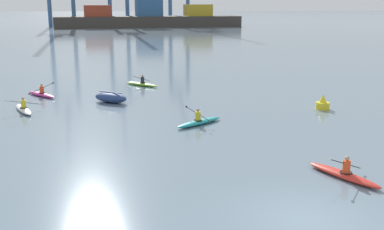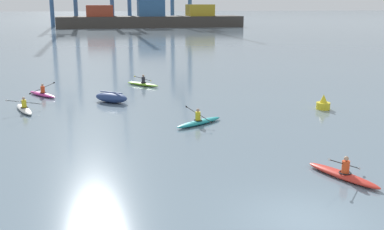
{
  "view_description": "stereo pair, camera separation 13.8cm",
  "coord_description": "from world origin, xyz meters",
  "px_view_note": "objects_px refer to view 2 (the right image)",
  "views": [
    {
      "loc": [
        -6.3,
        -12.46,
        6.8
      ],
      "look_at": [
        -1.23,
        12.36,
        0.6
      ],
      "focal_mm": 42.84,
      "sensor_mm": 36.0,
      "label": 1
    },
    {
      "loc": [
        -6.16,
        -12.49,
        6.8
      ],
      "look_at": [
        -1.23,
        12.36,
        0.6
      ],
      "focal_mm": 42.84,
      "sensor_mm": 36.0,
      "label": 2
    }
  ],
  "objects_px": {
    "capsized_dinghy": "(111,98)",
    "channel_buoy": "(323,104)",
    "kayak_teal": "(199,122)",
    "kayak_magenta": "(42,94)",
    "kayak_lime": "(143,84)",
    "kayak_white": "(24,109)",
    "container_barge": "(151,18)",
    "kayak_red": "(343,174)"
  },
  "relations": [
    {
      "from": "capsized_dinghy",
      "to": "channel_buoy",
      "type": "bearing_deg",
      "value": -19.64
    },
    {
      "from": "kayak_teal",
      "to": "kayak_magenta",
      "type": "xyz_separation_m",
      "value": [
        -9.82,
        10.43,
        0.0
      ]
    },
    {
      "from": "capsized_dinghy",
      "to": "kayak_lime",
      "type": "height_order",
      "value": "kayak_lime"
    },
    {
      "from": "kayak_white",
      "to": "kayak_teal",
      "type": "bearing_deg",
      "value": -27.67
    },
    {
      "from": "container_barge",
      "to": "kayak_teal",
      "type": "relative_size",
      "value": 16.59
    },
    {
      "from": "kayak_lime",
      "to": "kayak_magenta",
      "type": "relative_size",
      "value": 0.94
    },
    {
      "from": "kayak_lime",
      "to": "kayak_white",
      "type": "distance_m",
      "value": 11.56
    },
    {
      "from": "kayak_lime",
      "to": "kayak_white",
      "type": "height_order",
      "value": "kayak_lime"
    },
    {
      "from": "kayak_teal",
      "to": "kayak_red",
      "type": "distance_m",
      "value": 10.07
    },
    {
      "from": "kayak_magenta",
      "to": "kayak_red",
      "type": "relative_size",
      "value": 0.92
    },
    {
      "from": "channel_buoy",
      "to": "kayak_lime",
      "type": "xyz_separation_m",
      "value": [
        -10.85,
        11.17,
        -0.19
      ]
    },
    {
      "from": "kayak_white",
      "to": "kayak_red",
      "type": "height_order",
      "value": "kayak_red"
    },
    {
      "from": "kayak_teal",
      "to": "kayak_red",
      "type": "height_order",
      "value": "kayak_red"
    },
    {
      "from": "capsized_dinghy",
      "to": "kayak_white",
      "type": "relative_size",
      "value": 0.8
    },
    {
      "from": "container_barge",
      "to": "channel_buoy",
      "type": "relative_size",
      "value": 52.86
    },
    {
      "from": "kayak_magenta",
      "to": "channel_buoy",
      "type": "bearing_deg",
      "value": -23.69
    },
    {
      "from": "capsized_dinghy",
      "to": "channel_buoy",
      "type": "xyz_separation_m",
      "value": [
        13.63,
        -4.87,
        0.01
      ]
    },
    {
      "from": "container_barge",
      "to": "kayak_red",
      "type": "xyz_separation_m",
      "value": [
        -5.55,
        -119.88,
        -2.38
      ]
    },
    {
      "from": "capsized_dinghy",
      "to": "channel_buoy",
      "type": "relative_size",
      "value": 2.71
    },
    {
      "from": "channel_buoy",
      "to": "kayak_red",
      "type": "xyz_separation_m",
      "value": [
        -4.96,
        -11.53,
        -0.19
      ]
    },
    {
      "from": "container_barge",
      "to": "kayak_magenta",
      "type": "height_order",
      "value": "container_barge"
    },
    {
      "from": "container_barge",
      "to": "kayak_white",
      "type": "distance_m",
      "value": 107.02
    },
    {
      "from": "kayak_red",
      "to": "kayak_white",
      "type": "bearing_deg",
      "value": 134.1
    },
    {
      "from": "kayak_red",
      "to": "kayak_lime",
      "type": "bearing_deg",
      "value": 104.56
    },
    {
      "from": "kayak_teal",
      "to": "kayak_white",
      "type": "relative_size",
      "value": 0.94
    },
    {
      "from": "capsized_dinghy",
      "to": "kayak_white",
      "type": "distance_m",
      "value": 5.85
    },
    {
      "from": "kayak_teal",
      "to": "kayak_magenta",
      "type": "bearing_deg",
      "value": 133.28
    },
    {
      "from": "container_barge",
      "to": "channel_buoy",
      "type": "height_order",
      "value": "container_barge"
    },
    {
      "from": "channel_buoy",
      "to": "kayak_lime",
      "type": "distance_m",
      "value": 15.57
    },
    {
      "from": "kayak_teal",
      "to": "kayak_lime",
      "type": "bearing_deg",
      "value": 98.53
    },
    {
      "from": "kayak_lime",
      "to": "kayak_red",
      "type": "height_order",
      "value": "kayak_red"
    },
    {
      "from": "channel_buoy",
      "to": "kayak_magenta",
      "type": "distance_m",
      "value": 20.39
    },
    {
      "from": "capsized_dinghy",
      "to": "channel_buoy",
      "type": "distance_m",
      "value": 14.48
    },
    {
      "from": "container_barge",
      "to": "kayak_white",
      "type": "bearing_deg",
      "value": -100.68
    },
    {
      "from": "capsized_dinghy",
      "to": "kayak_lime",
      "type": "bearing_deg",
      "value": 66.2
    },
    {
      "from": "kayak_white",
      "to": "kayak_magenta",
      "type": "bearing_deg",
      "value": 83.43
    },
    {
      "from": "kayak_lime",
      "to": "container_barge",
      "type": "bearing_deg",
      "value": 83.28
    },
    {
      "from": "kayak_magenta",
      "to": "kayak_red",
      "type": "xyz_separation_m",
      "value": [
        13.71,
        -19.72,
        0.0
      ]
    },
    {
      "from": "kayak_lime",
      "to": "kayak_white",
      "type": "xyz_separation_m",
      "value": [
        -8.39,
        -7.96,
        -0.0
      ]
    },
    {
      "from": "channel_buoy",
      "to": "kayak_teal",
      "type": "height_order",
      "value": "channel_buoy"
    },
    {
      "from": "kayak_white",
      "to": "kayak_red",
      "type": "bearing_deg",
      "value": -45.9
    },
    {
      "from": "container_barge",
      "to": "kayak_white",
      "type": "height_order",
      "value": "container_barge"
    }
  ]
}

